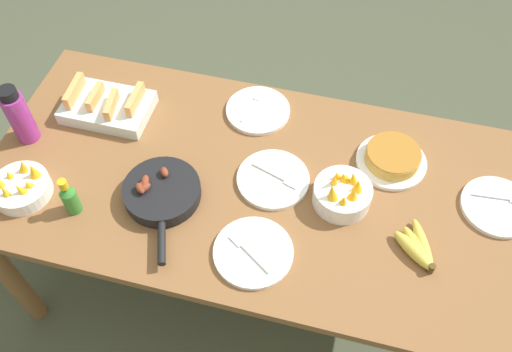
# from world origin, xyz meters

# --- Properties ---
(ground_plane) EXTENTS (14.00, 14.00, 0.00)m
(ground_plane) POSITION_xyz_m (0.00, 0.00, 0.00)
(ground_plane) COLOR #474C38
(dining_table) EXTENTS (1.81, 0.88, 0.72)m
(dining_table) POSITION_xyz_m (0.00, 0.00, 0.64)
(dining_table) COLOR brown
(dining_table) RESTS_ON ground_plane
(banana_bunch) EXTENTS (0.15, 0.19, 0.04)m
(banana_bunch) POSITION_xyz_m (0.53, -0.13, 0.74)
(banana_bunch) COLOR gold
(banana_bunch) RESTS_ON dining_table
(melon_tray) EXTENTS (0.31, 0.20, 0.10)m
(melon_tray) POSITION_xyz_m (-0.59, 0.17, 0.76)
(melon_tray) COLOR silver
(melon_tray) RESTS_ON dining_table
(skillet) EXTENTS (0.25, 0.37, 0.08)m
(skillet) POSITION_xyz_m (-0.27, -0.14, 0.75)
(skillet) COLOR black
(skillet) RESTS_ON dining_table
(frittata_plate_center) EXTENTS (0.24, 0.24, 0.06)m
(frittata_plate_center) POSITION_xyz_m (0.42, 0.19, 0.75)
(frittata_plate_center) COLOR white
(frittata_plate_center) RESTS_ON dining_table
(empty_plate_near_front) EXTENTS (0.23, 0.23, 0.02)m
(empty_plate_near_front) POSITION_xyz_m (-0.07, 0.30, 0.73)
(empty_plate_near_front) COLOR white
(empty_plate_near_front) RESTS_ON dining_table
(empty_plate_far_left) EXTENTS (0.24, 0.24, 0.02)m
(empty_plate_far_left) POSITION_xyz_m (0.06, -0.26, 0.73)
(empty_plate_far_left) COLOR white
(empty_plate_far_left) RESTS_ON dining_table
(empty_plate_far_right) EXTENTS (0.24, 0.24, 0.02)m
(empty_plate_far_right) POSITION_xyz_m (0.05, 0.02, 0.73)
(empty_plate_far_right) COLOR white
(empty_plate_far_right) RESTS_ON dining_table
(empty_plate_mid_edge) EXTENTS (0.23, 0.23, 0.02)m
(empty_plate_mid_edge) POSITION_xyz_m (0.77, 0.09, 0.73)
(empty_plate_mid_edge) COLOR white
(empty_plate_mid_edge) RESTS_ON dining_table
(fruit_bowl_mango) EXTENTS (0.18, 0.18, 0.13)m
(fruit_bowl_mango) POSITION_xyz_m (0.28, -0.01, 0.77)
(fruit_bowl_mango) COLOR white
(fruit_bowl_mango) RESTS_ON dining_table
(fruit_bowl_citrus) EXTENTS (0.19, 0.19, 0.10)m
(fruit_bowl_citrus) POSITION_xyz_m (-0.72, -0.23, 0.76)
(fruit_bowl_citrus) COLOR white
(fruit_bowl_citrus) RESTS_ON dining_table
(water_bottle) EXTENTS (0.08, 0.08, 0.23)m
(water_bottle) POSITION_xyz_m (-0.82, -0.01, 0.83)
(water_bottle) COLOR #992D89
(water_bottle) RESTS_ON dining_table
(hot_sauce_bottle) EXTENTS (0.05, 0.05, 0.15)m
(hot_sauce_bottle) POSITION_xyz_m (-0.53, -0.25, 0.79)
(hot_sauce_bottle) COLOR #337F2D
(hot_sauce_bottle) RESTS_ON dining_table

